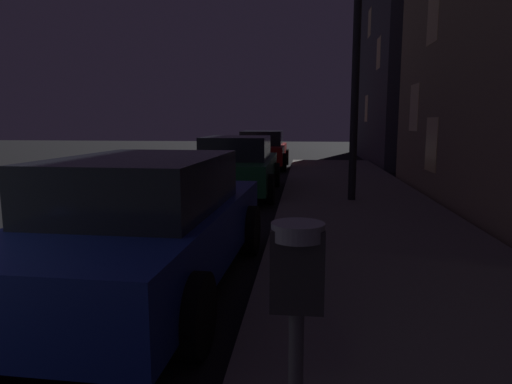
{
  "coord_description": "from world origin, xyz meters",
  "views": [
    {
      "loc": [
        4.49,
        -1.69,
        1.78
      ],
      "look_at": [
        4.17,
        1.27,
        1.31
      ],
      "focal_mm": 31.65,
      "sensor_mm": 36.0,
      "label": 1
    }
  ],
  "objects_px": {
    "parking_meter": "(297,306)",
    "street_lamp": "(357,36)",
    "car_green": "(238,166)",
    "car_red": "(263,149)",
    "car_blue": "(148,223)"
  },
  "relations": [
    {
      "from": "parking_meter",
      "to": "car_red",
      "type": "height_order",
      "value": "car_red"
    },
    {
      "from": "car_red",
      "to": "street_lamp",
      "type": "bearing_deg",
      "value": -71.85
    },
    {
      "from": "parking_meter",
      "to": "car_green",
      "type": "distance_m",
      "value": 9.61
    },
    {
      "from": "car_blue",
      "to": "car_green",
      "type": "relative_size",
      "value": 1.03
    },
    {
      "from": "parking_meter",
      "to": "street_lamp",
      "type": "relative_size",
      "value": 0.26
    },
    {
      "from": "car_blue",
      "to": "street_lamp",
      "type": "relative_size",
      "value": 0.9
    },
    {
      "from": "parking_meter",
      "to": "car_blue",
      "type": "height_order",
      "value": "car_blue"
    },
    {
      "from": "parking_meter",
      "to": "street_lamp",
      "type": "distance_m",
      "value": 8.45
    },
    {
      "from": "car_blue",
      "to": "car_green",
      "type": "distance_m",
      "value": 6.47
    },
    {
      "from": "car_green",
      "to": "car_red",
      "type": "relative_size",
      "value": 1.02
    },
    {
      "from": "car_blue",
      "to": "street_lamp",
      "type": "xyz_separation_m",
      "value": [
        2.65,
        5.06,
        2.78
      ]
    },
    {
      "from": "parking_meter",
      "to": "car_green",
      "type": "bearing_deg",
      "value": 99.71
    },
    {
      "from": "parking_meter",
      "to": "car_green",
      "type": "relative_size",
      "value": 0.29
    },
    {
      "from": "car_green",
      "to": "car_red",
      "type": "height_order",
      "value": "same"
    },
    {
      "from": "parking_meter",
      "to": "car_green",
      "type": "height_order",
      "value": "car_green"
    }
  ]
}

